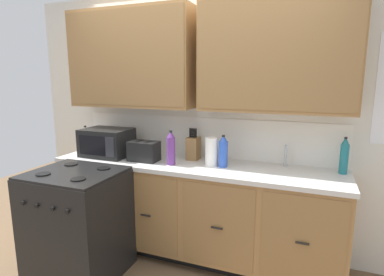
{
  "coord_description": "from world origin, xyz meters",
  "views": [
    {
      "loc": [
        1.03,
        -2.35,
        1.72
      ],
      "look_at": [
        0.0,
        0.27,
        1.18
      ],
      "focal_mm": 29.33,
      "sensor_mm": 36.0,
      "label": 1
    }
  ],
  "objects_px": {
    "toaster": "(144,151)",
    "bottle_violet": "(171,148)",
    "paper_towel_roll": "(211,152)",
    "stove_range": "(78,223)",
    "knife_block": "(193,148)",
    "microwave": "(107,142)",
    "bottle_blue": "(223,151)",
    "bottle_teal": "(344,156)",
    "bottle_clear": "(86,139)"
  },
  "relations": [
    {
      "from": "bottle_clear",
      "to": "knife_block",
      "type": "bearing_deg",
      "value": 4.24
    },
    {
      "from": "toaster",
      "to": "bottle_blue",
      "type": "relative_size",
      "value": 0.96
    },
    {
      "from": "knife_block",
      "to": "paper_towel_roll",
      "type": "xyz_separation_m",
      "value": [
        0.23,
        -0.15,
        0.01
      ]
    },
    {
      "from": "microwave",
      "to": "bottle_teal",
      "type": "bearing_deg",
      "value": 5.06
    },
    {
      "from": "paper_towel_roll",
      "to": "bottle_teal",
      "type": "distance_m",
      "value": 1.12
    },
    {
      "from": "toaster",
      "to": "knife_block",
      "type": "xyz_separation_m",
      "value": [
        0.42,
        0.23,
        0.02
      ]
    },
    {
      "from": "knife_block",
      "to": "bottle_violet",
      "type": "height_order",
      "value": "bottle_violet"
    },
    {
      "from": "bottle_clear",
      "to": "paper_towel_roll",
      "type": "bearing_deg",
      "value": -2.19
    },
    {
      "from": "knife_block",
      "to": "bottle_violet",
      "type": "distance_m",
      "value": 0.29
    },
    {
      "from": "bottle_teal",
      "to": "toaster",
      "type": "bearing_deg",
      "value": -172.28
    },
    {
      "from": "toaster",
      "to": "knife_block",
      "type": "bearing_deg",
      "value": 28.0
    },
    {
      "from": "paper_towel_roll",
      "to": "bottle_clear",
      "type": "distance_m",
      "value": 1.46
    },
    {
      "from": "paper_towel_roll",
      "to": "bottle_violet",
      "type": "height_order",
      "value": "bottle_violet"
    },
    {
      "from": "paper_towel_roll",
      "to": "knife_block",
      "type": "bearing_deg",
      "value": 147.85
    },
    {
      "from": "paper_towel_roll",
      "to": "bottle_teal",
      "type": "xyz_separation_m",
      "value": [
        1.11,
        0.16,
        0.02
      ]
    },
    {
      "from": "paper_towel_roll",
      "to": "bottle_violet",
      "type": "relative_size",
      "value": 0.81
    },
    {
      "from": "toaster",
      "to": "paper_towel_roll",
      "type": "height_order",
      "value": "paper_towel_roll"
    },
    {
      "from": "bottle_teal",
      "to": "bottle_blue",
      "type": "bearing_deg",
      "value": -170.62
    },
    {
      "from": "bottle_violet",
      "to": "knife_block",
      "type": "bearing_deg",
      "value": 64.14
    },
    {
      "from": "microwave",
      "to": "bottle_blue",
      "type": "bearing_deg",
      "value": 1.51
    },
    {
      "from": "toaster",
      "to": "bottle_violet",
      "type": "bearing_deg",
      "value": -5.36
    },
    {
      "from": "paper_towel_roll",
      "to": "bottle_violet",
      "type": "distance_m",
      "value": 0.37
    },
    {
      "from": "paper_towel_roll",
      "to": "bottle_clear",
      "type": "xyz_separation_m",
      "value": [
        -1.46,
        0.06,
        0.01
      ]
    },
    {
      "from": "stove_range",
      "to": "bottle_violet",
      "type": "bearing_deg",
      "value": 38.53
    },
    {
      "from": "microwave",
      "to": "toaster",
      "type": "relative_size",
      "value": 1.71
    },
    {
      "from": "stove_range",
      "to": "bottle_violet",
      "type": "xyz_separation_m",
      "value": [
        0.66,
        0.53,
        0.62
      ]
    },
    {
      "from": "stove_range",
      "to": "paper_towel_roll",
      "type": "height_order",
      "value": "paper_towel_roll"
    },
    {
      "from": "stove_range",
      "to": "microwave",
      "type": "distance_m",
      "value": 0.85
    },
    {
      "from": "microwave",
      "to": "paper_towel_roll",
      "type": "distance_m",
      "value": 1.11
    },
    {
      "from": "microwave",
      "to": "knife_block",
      "type": "distance_m",
      "value": 0.9
    },
    {
      "from": "microwave",
      "to": "knife_block",
      "type": "xyz_separation_m",
      "value": [
        0.88,
        0.18,
        -0.02
      ]
    },
    {
      "from": "stove_range",
      "to": "bottle_teal",
      "type": "bearing_deg",
      "value": 20.5
    },
    {
      "from": "knife_block",
      "to": "bottle_clear",
      "type": "xyz_separation_m",
      "value": [
        -1.23,
        -0.09,
        0.02
      ]
    },
    {
      "from": "bottle_teal",
      "to": "bottle_clear",
      "type": "bearing_deg",
      "value": -177.67
    },
    {
      "from": "bottle_blue",
      "to": "stove_range",
      "type": "bearing_deg",
      "value": -150.85
    },
    {
      "from": "toaster",
      "to": "bottle_teal",
      "type": "distance_m",
      "value": 1.78
    },
    {
      "from": "knife_block",
      "to": "paper_towel_roll",
      "type": "bearing_deg",
      "value": -32.15
    },
    {
      "from": "bottle_teal",
      "to": "bottle_violet",
      "type": "xyz_separation_m",
      "value": [
        -1.46,
        -0.27,
        0.0
      ]
    },
    {
      "from": "microwave",
      "to": "paper_towel_roll",
      "type": "xyz_separation_m",
      "value": [
        1.11,
        0.04,
        -0.01
      ]
    },
    {
      "from": "knife_block",
      "to": "bottle_violet",
      "type": "xyz_separation_m",
      "value": [
        -0.12,
        -0.25,
        0.04
      ]
    },
    {
      "from": "stove_range",
      "to": "bottle_teal",
      "type": "xyz_separation_m",
      "value": [
        2.12,
        0.79,
        0.61
      ]
    },
    {
      "from": "stove_range",
      "to": "paper_towel_roll",
      "type": "distance_m",
      "value": 1.34
    },
    {
      "from": "knife_block",
      "to": "bottle_clear",
      "type": "relative_size",
      "value": 1.11
    },
    {
      "from": "toaster",
      "to": "microwave",
      "type": "bearing_deg",
      "value": 174.7
    },
    {
      "from": "toaster",
      "to": "knife_block",
      "type": "distance_m",
      "value": 0.48
    },
    {
      "from": "knife_block",
      "to": "microwave",
      "type": "bearing_deg",
      "value": -168.24
    },
    {
      "from": "stove_range",
      "to": "paper_towel_roll",
      "type": "relative_size",
      "value": 3.65
    },
    {
      "from": "bottle_blue",
      "to": "bottle_teal",
      "type": "xyz_separation_m",
      "value": [
        0.99,
        0.16,
        0.01
      ]
    },
    {
      "from": "microwave",
      "to": "bottle_teal",
      "type": "height_order",
      "value": "bottle_teal"
    },
    {
      "from": "toaster",
      "to": "bottle_violet",
      "type": "distance_m",
      "value": 0.31
    }
  ]
}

